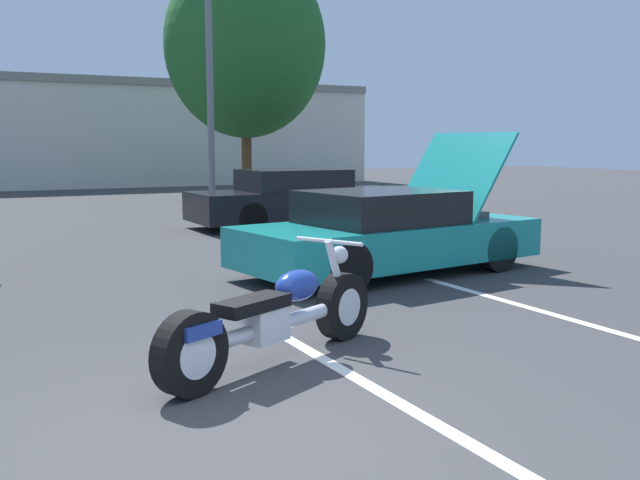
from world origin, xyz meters
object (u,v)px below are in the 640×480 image
light_pole (212,45)px  motorcycle (275,318)px  show_car_hood_open (390,233)px  tree_background (245,45)px  parked_car_right_row (300,199)px

light_pole → motorcycle: (-4.09, -13.39, -3.97)m
motorcycle → show_car_hood_open: 4.30m
tree_background → motorcycle: (-6.20, -16.39, -4.47)m
light_pole → show_car_hood_open: bearing=-95.7°
light_pole → tree_background: size_ratio=1.02×
tree_background → light_pole: bearing=-125.1°
show_car_hood_open → tree_background: bearing=68.6°
light_pole → tree_background: bearing=54.9°
motorcycle → tree_background: bearing=43.4°
tree_background → motorcycle: 18.09m
light_pole → motorcycle: size_ratio=3.47×
tree_background → show_car_hood_open: tree_background is taller
tree_background → show_car_hood_open: size_ratio=1.75×
motorcycle → parked_car_right_row: bearing=37.3°
show_car_hood_open → parked_car_right_row: (1.38, 5.72, 0.02)m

